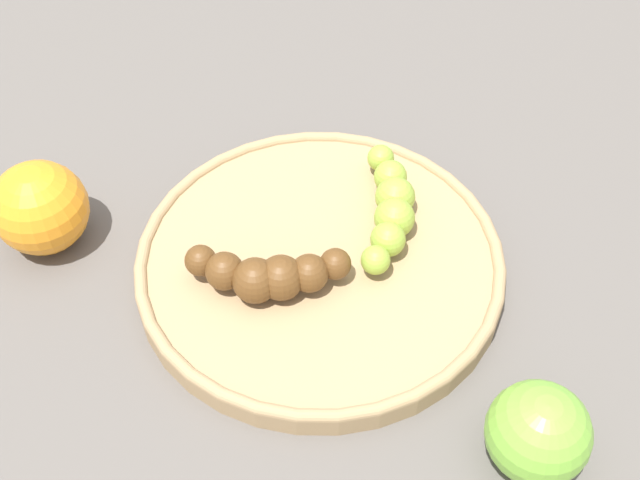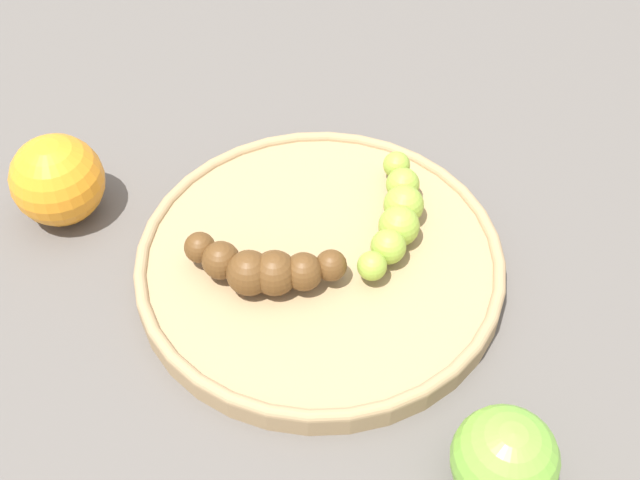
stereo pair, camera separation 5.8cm
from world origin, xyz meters
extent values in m
plane|color=#56514C|center=(0.00, 0.00, 0.00)|extent=(2.40, 2.40, 0.00)
cylinder|color=#A08259|center=(0.00, 0.00, 0.01)|extent=(0.29, 0.29, 0.02)
torus|color=#A08259|center=(0.00, 0.00, 0.02)|extent=(0.29, 0.29, 0.01)
sphere|color=#8CAD38|center=(-0.02, 0.04, 0.04)|extent=(0.02, 0.02, 0.02)
sphere|color=#8CAD38|center=(-0.04, 0.03, 0.04)|extent=(0.03, 0.03, 0.03)
sphere|color=#8CAD38|center=(-0.06, 0.02, 0.04)|extent=(0.03, 0.03, 0.03)
sphere|color=#8CAD38|center=(-0.08, 0.00, 0.04)|extent=(0.03, 0.03, 0.03)
sphere|color=#8CAD38|center=(-0.09, -0.02, 0.04)|extent=(0.03, 0.03, 0.03)
sphere|color=#8CAD38|center=(-0.10, -0.04, 0.04)|extent=(0.02, 0.02, 0.02)
sphere|color=#593819|center=(0.08, -0.04, 0.04)|extent=(0.02, 0.02, 0.02)
sphere|color=#593819|center=(0.07, -0.02, 0.04)|extent=(0.03, 0.03, 0.03)
sphere|color=#593819|center=(0.06, 0.00, 0.04)|extent=(0.03, 0.03, 0.03)
sphere|color=#593819|center=(0.04, 0.01, 0.04)|extent=(0.03, 0.03, 0.03)
sphere|color=#593819|center=(0.03, 0.02, 0.04)|extent=(0.03, 0.03, 0.03)
sphere|color=#593819|center=(0.01, 0.02, 0.04)|extent=(0.02, 0.02, 0.02)
sphere|color=#72B238|center=(-0.01, 0.21, 0.03)|extent=(0.07, 0.07, 0.07)
sphere|color=orange|center=(0.15, -0.16, 0.04)|extent=(0.08, 0.08, 0.08)
camera|label=1|loc=(0.25, 0.32, 0.50)|focal=45.65mm
camera|label=2|loc=(0.21, 0.35, 0.50)|focal=45.65mm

